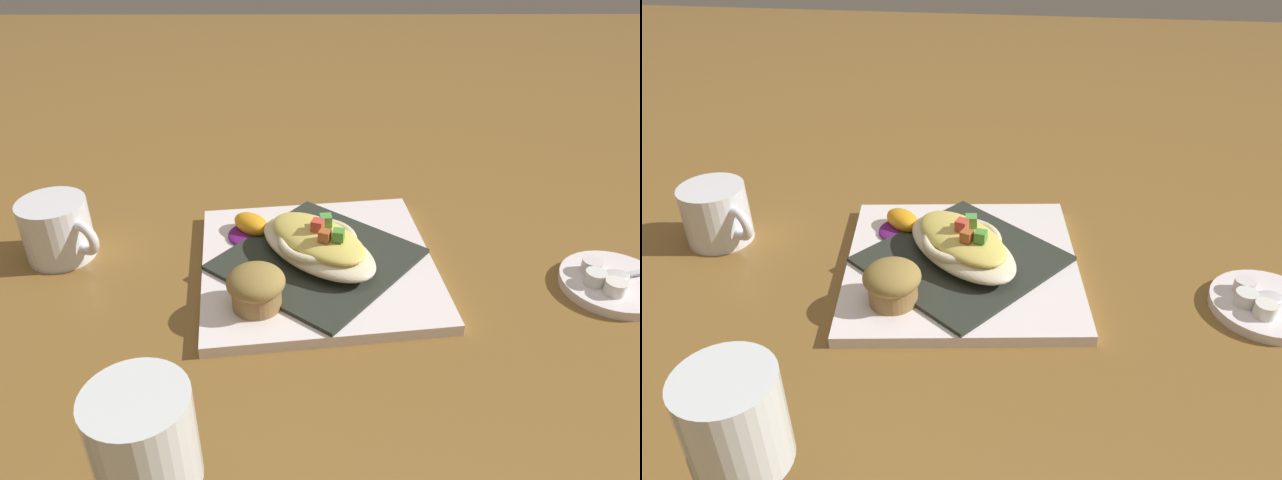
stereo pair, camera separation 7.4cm
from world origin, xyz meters
TOP-DOWN VIEW (x-y plane):
  - ground_plane at (0.00, 0.00)m, footprint 2.60×2.60m
  - square_plate at (0.00, 0.00)m, footprint 0.31×0.31m
  - folded_napkin at (0.00, 0.00)m, footprint 0.28×0.28m
  - gratin_dish at (0.00, 0.00)m, footprint 0.19×0.18m
  - muffin at (0.09, -0.07)m, footprint 0.06×0.06m
  - orange_garnish at (-0.06, -0.09)m, footprint 0.07×0.06m
  - coffee_mug at (-0.03, -0.32)m, footprint 0.08×0.10m
  - stemmed_glass at (0.35, -0.11)m, footprint 0.07×0.07m
  - creamer_saucer at (0.04, 0.34)m, footprint 0.12×0.12m
  - spoon at (0.04, 0.35)m, footprint 0.04×0.09m
  - creamer_cup_0 at (0.02, 0.32)m, footprint 0.02×0.02m
  - creamer_cup_1 at (0.04, 0.32)m, footprint 0.02×0.02m
  - creamer_cup_2 at (0.06, 0.33)m, footprint 0.02×0.02m

SIDE VIEW (x-z plane):
  - ground_plane at x=0.00m, z-range 0.00..0.00m
  - creamer_saucer at x=0.04m, z-range 0.00..0.01m
  - square_plate at x=0.00m, z-range 0.00..0.01m
  - folded_napkin at x=0.00m, z-range 0.01..0.02m
  - spoon at x=0.04m, z-range 0.01..0.02m
  - creamer_cup_0 at x=0.02m, z-range 0.01..0.03m
  - creamer_cup_1 at x=0.04m, z-range 0.01..0.03m
  - creamer_cup_2 at x=0.06m, z-range 0.01..0.03m
  - orange_garnish at x=-0.06m, z-range 0.01..0.04m
  - coffee_mug at x=-0.03m, z-range 0.00..0.07m
  - muffin at x=0.09m, z-range 0.01..0.06m
  - gratin_dish at x=0.00m, z-range 0.01..0.07m
  - stemmed_glass at x=0.35m, z-range 0.03..0.18m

